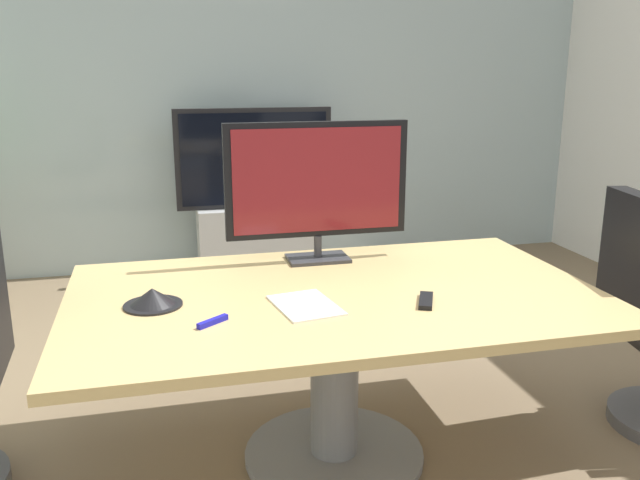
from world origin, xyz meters
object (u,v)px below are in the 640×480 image
object	(u,v)px
remote_control	(426,301)
tv_monitor	(317,183)
conference_table	(335,331)
wall_display_unit	(255,220)
conference_phone	(153,298)

from	to	relation	value
remote_control	tv_monitor	bearing A→B (deg)	135.99
conference_table	tv_monitor	world-z (taller)	tv_monitor
tv_monitor	remote_control	xyz separation A→B (m)	(0.26, -0.67, -0.35)
conference_table	remote_control	world-z (taller)	remote_control
conference_table	wall_display_unit	size ratio (longest dim) A/B	1.60
conference_table	remote_control	size ratio (longest dim) A/B	12.33
remote_control	conference_table	bearing A→B (deg)	169.92
conference_table	remote_control	xyz separation A→B (m)	(0.30, -0.21, 0.18)
conference_table	wall_display_unit	xyz separation A→B (m)	(0.07, 2.65, -0.13)
wall_display_unit	conference_table	bearing A→B (deg)	-91.46
tv_monitor	conference_phone	distance (m)	0.93
wall_display_unit	tv_monitor	bearing A→B (deg)	-90.75
tv_monitor	conference_phone	xyz separation A→B (m)	(-0.75, -0.45, -0.33)
conference_table	tv_monitor	xyz separation A→B (m)	(0.04, 0.46, 0.53)
tv_monitor	wall_display_unit	size ratio (longest dim) A/B	0.64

